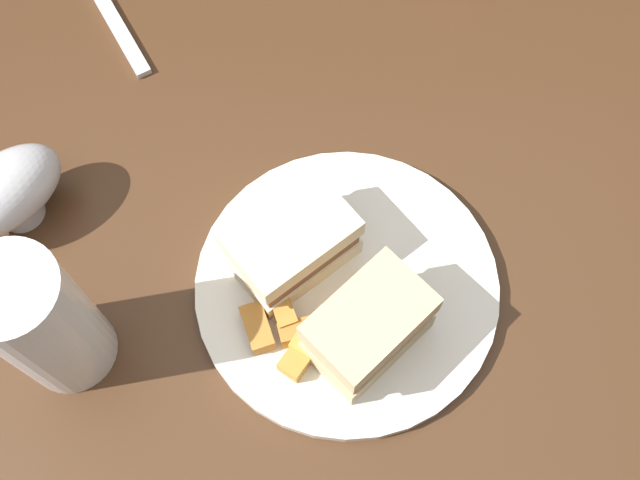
{
  "coord_description": "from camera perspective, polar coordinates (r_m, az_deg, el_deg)",
  "views": [
    {
      "loc": [
        -0.31,
        -0.03,
        1.41
      ],
      "look_at": [
        -0.04,
        -0.03,
        0.78
      ],
      "focal_mm": 41.8,
      "sensor_mm": 36.0,
      "label": 1
    }
  ],
  "objects": [
    {
      "name": "ground_plane",
      "position": [
        1.44,
        -1.01,
        -11.42
      ],
      "size": [
        6.0,
        6.0,
        0.0
      ],
      "primitive_type": "plane",
      "color": "#333842"
    },
    {
      "name": "dining_table",
      "position": [
        1.08,
        -1.33,
        -7.05
      ],
      "size": [
        1.17,
        0.76,
        0.75
      ],
      "primitive_type": "cube",
      "color": "#422816",
      "rests_on": "ground"
    },
    {
      "name": "plate",
      "position": [
        0.69,
        2.07,
        -3.55
      ],
      "size": [
        0.28,
        0.28,
        0.01
      ],
      "primitive_type": "cylinder",
      "color": "silver",
      "rests_on": "dining_table"
    },
    {
      "name": "sandwich_half_left",
      "position": [
        0.66,
        -1.94,
        -0.22
      ],
      "size": [
        0.13,
        0.13,
        0.06
      ],
      "color": "beige",
      "rests_on": "plate"
    },
    {
      "name": "sandwich_half_right",
      "position": [
        0.63,
        3.72,
        -6.64
      ],
      "size": [
        0.12,
        0.12,
        0.07
      ],
      "color": "#CCB284",
      "rests_on": "plate"
    },
    {
      "name": "potato_wedge_front",
      "position": [
        0.66,
        -0.91,
        -6.81
      ],
      "size": [
        0.03,
        0.06,
        0.02
      ],
      "primitive_type": "cube",
      "rotation": [
        0.0,
        0.0,
        4.99
      ],
      "color": "#AD702D",
      "rests_on": "plate"
    },
    {
      "name": "potato_wedge_middle",
      "position": [
        0.66,
        -4.82,
        -6.72
      ],
      "size": [
        0.05,
        0.03,
        0.02
      ],
      "primitive_type": "cube",
      "rotation": [
        0.0,
        0.0,
        3.5
      ],
      "color": "#AD702D",
      "rests_on": "plate"
    },
    {
      "name": "potato_wedge_back",
      "position": [
        0.65,
        -0.23,
        -8.74
      ],
      "size": [
        0.04,
        0.05,
        0.02
      ],
      "primitive_type": "cube",
      "rotation": [
        0.0,
        0.0,
        1.05
      ],
      "color": "gold",
      "rests_on": "plate"
    },
    {
      "name": "potato_wedge_left_edge",
      "position": [
        0.66,
        1.84,
        -6.0
      ],
      "size": [
        0.05,
        0.04,
        0.02
      ],
      "primitive_type": "cube",
      "rotation": [
        0.0,
        0.0,
        2.58
      ],
      "color": "#B77F33",
      "rests_on": "plate"
    },
    {
      "name": "potato_wedge_right_edge",
      "position": [
        0.65,
        -1.32,
        -8.53
      ],
      "size": [
        0.05,
        0.04,
        0.02
      ],
      "primitive_type": "cube",
      "rotation": [
        0.0,
        0.0,
        5.71
      ],
      "color": "#B77F33",
      "rests_on": "plate"
    },
    {
      "name": "potato_wedge_stray",
      "position": [
        0.67,
        -3.13,
        -4.74
      ],
      "size": [
        0.05,
        0.04,
        0.02
      ],
      "primitive_type": "cube",
      "rotation": [
        0.0,
        0.0,
        0.39
      ],
      "color": "#B77F33",
      "rests_on": "plate"
    },
    {
      "name": "pint_glass",
      "position": [
        0.65,
        -20.13,
        -6.25
      ],
      "size": [
        0.08,
        0.08,
        0.16
      ],
      "color": "white",
      "rests_on": "dining_table"
    },
    {
      "name": "gravy_boat",
      "position": [
        0.75,
        -23.04,
        3.36
      ],
      "size": [
        0.13,
        0.13,
        0.07
      ],
      "color": "#B7B7BC",
      "rests_on": "dining_table"
    },
    {
      "name": "fork",
      "position": [
        0.89,
        -15.69,
        16.19
      ],
      "size": [
        0.16,
        0.11,
        0.01
      ],
      "primitive_type": "cube",
      "rotation": [
        0.0,
        0.0,
        3.68
      ],
      "color": "silver",
      "rests_on": "dining_table"
    }
  ]
}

